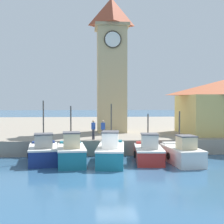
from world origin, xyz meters
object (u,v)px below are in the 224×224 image
at_px(fishing_boat_far_left, 44,152).
at_px(fishing_boat_center, 182,153).
at_px(fishing_boat_left_outer, 71,153).
at_px(warehouse_right, 224,106).
at_px(dock_worker_along_quay, 103,130).
at_px(fishing_boat_left_inner, 111,152).
at_px(dock_worker_near_tower, 93,129).
at_px(clock_tower, 112,61).
at_px(fishing_boat_mid_left, 149,152).

xyz_separation_m(fishing_boat_far_left, fishing_boat_center, (9.87, -1.12, -0.03)).
bearing_deg(fishing_boat_left_outer, warehouse_right, 28.69).
bearing_deg(dock_worker_along_quay, fishing_boat_left_inner, -84.79).
bearing_deg(fishing_boat_left_outer, dock_worker_along_quay, 58.28).
xyz_separation_m(fishing_boat_left_outer, dock_worker_near_tower, (1.63, 4.11, 1.28)).
xyz_separation_m(fishing_boat_far_left, clock_tower, (5.67, 9.71, 7.86)).
bearing_deg(warehouse_right, fishing_boat_mid_left, -140.36).
distance_m(fishing_boat_center, warehouse_right, 11.13).
height_order(fishing_boat_left_inner, fishing_boat_center, fishing_boat_left_inner).
height_order(fishing_boat_far_left, clock_tower, clock_tower).
relative_size(fishing_boat_center, warehouse_right, 0.54).
bearing_deg(clock_tower, dock_worker_near_tower, -107.36).
distance_m(dock_worker_near_tower, dock_worker_along_quay, 0.82).
bearing_deg(fishing_boat_left_outer, fishing_boat_center, -1.98).
xyz_separation_m(clock_tower, warehouse_right, (10.94, -2.57, -4.65)).
bearing_deg(warehouse_right, dock_worker_along_quay, -161.54).
bearing_deg(fishing_boat_left_outer, fishing_boat_far_left, 157.30).
distance_m(fishing_boat_left_inner, fishing_boat_center, 5.08).
distance_m(clock_tower, dock_worker_near_tower, 9.39).
distance_m(warehouse_right, dock_worker_near_tower, 13.65).
height_order(fishing_boat_center, warehouse_right, warehouse_right).
bearing_deg(dock_worker_near_tower, dock_worker_along_quay, -13.11).
bearing_deg(fishing_boat_center, warehouse_right, 50.80).
height_order(fishing_boat_left_inner, dock_worker_near_tower, fishing_boat_left_inner).
bearing_deg(fishing_boat_center, fishing_boat_left_outer, 178.02).
xyz_separation_m(fishing_boat_left_outer, clock_tower, (3.64, 10.56, 7.80)).
bearing_deg(fishing_boat_left_inner, warehouse_right, 34.01).
relative_size(fishing_boat_far_left, fishing_boat_mid_left, 0.99).
bearing_deg(dock_worker_along_quay, fishing_boat_center, -37.69).
relative_size(fishing_boat_far_left, fishing_boat_left_inner, 0.85).
xyz_separation_m(fishing_boat_left_inner, dock_worker_along_quay, (-0.36, 3.91, 1.28)).
bearing_deg(fishing_boat_left_inner, dock_worker_near_tower, 105.75).
height_order(fishing_boat_center, clock_tower, clock_tower).
bearing_deg(dock_worker_near_tower, clock_tower, 72.64).
bearing_deg(clock_tower, fishing_boat_left_inner, -94.68).
height_order(warehouse_right, dock_worker_near_tower, warehouse_right).
bearing_deg(dock_worker_near_tower, fishing_boat_left_inner, -74.25).
relative_size(clock_tower, warehouse_right, 1.84).
xyz_separation_m(fishing_boat_mid_left, fishing_boat_center, (2.27, -0.80, 0.01)).
height_order(fishing_boat_left_outer, dock_worker_along_quay, fishing_boat_left_outer).
bearing_deg(dock_worker_along_quay, warehouse_right, 18.46).
distance_m(fishing_boat_left_outer, fishing_boat_center, 7.86).
distance_m(fishing_boat_left_outer, dock_worker_near_tower, 4.60).
relative_size(fishing_boat_left_inner, dock_worker_near_tower, 3.26).
distance_m(fishing_boat_mid_left, dock_worker_along_quay, 4.84).
height_order(fishing_boat_left_inner, dock_worker_along_quay, fishing_boat_left_inner).
relative_size(fishing_boat_left_outer, warehouse_right, 0.52).
bearing_deg(fishing_boat_far_left, warehouse_right, 23.25).
bearing_deg(dock_worker_near_tower, fishing_boat_center, -35.13).
distance_m(clock_tower, dock_worker_along_quay, 9.38).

